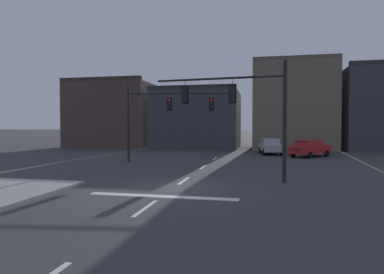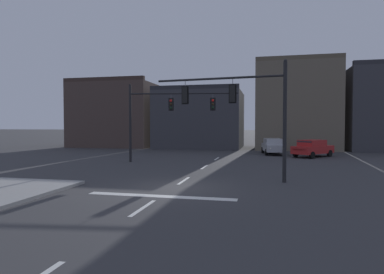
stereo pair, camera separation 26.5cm
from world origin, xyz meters
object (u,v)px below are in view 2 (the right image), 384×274
Objects in this scene: car_lot_middle at (273,146)px; car_lot_nearside at (313,148)px; signal_mast_far_side at (163,110)px; signal_mast_near_side at (244,103)px.

car_lot_nearside is at bearing -32.04° from car_lot_middle.
signal_mast_far_side is at bearing -133.22° from car_lot_middle.
car_lot_middle is at bearing 46.78° from signal_mast_far_side.
signal_mast_near_side is at bearing -96.30° from car_lot_middle.
car_lot_middle is at bearing 147.96° from car_lot_nearside.
signal_mast_far_side is at bearing -150.05° from car_lot_nearside.
car_lot_nearside is 4.20m from car_lot_middle.
signal_mast_far_side reaches higher than car_lot_nearside.
car_lot_middle is at bearing 83.70° from signal_mast_near_side.
signal_mast_near_side reaches higher than car_lot_middle.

